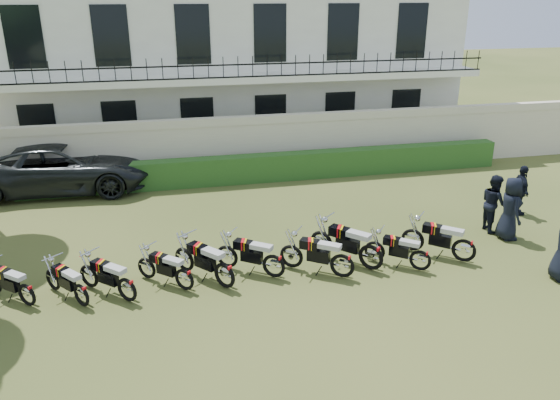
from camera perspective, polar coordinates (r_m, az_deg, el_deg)
The scene contains 18 objects.
ground at distance 13.89m, azimuth 1.45°, elevation -7.60°, with size 100.00×100.00×0.00m, color #36431A.
perimeter_wall at distance 20.77m, azimuth -3.92°, elevation 5.67°, with size 30.00×0.35×2.30m.
hedge at distance 20.38m, azimuth -0.74°, elevation 3.45°, with size 18.00×0.60×1.00m, color #234D1B.
building at distance 26.11m, azimuth -6.19°, elevation 14.43°, with size 20.40×9.60×7.40m.
motorcycle_0 at distance 13.55m, azimuth -25.01°, elevation -8.49°, with size 1.34×1.16×0.92m.
motorcycle_1 at distance 13.08m, azimuth -20.10°, elevation -8.82°, with size 1.14×1.35×0.92m.
motorcycle_2 at distance 12.93m, azimuth -15.74°, elevation -8.46°, with size 1.39×1.31×0.99m.
motorcycle_3 at distance 13.10m, azimuth -9.99°, elevation -7.67°, with size 1.33×1.21×0.93m.
motorcycle_4 at distance 13.03m, azimuth -5.83°, elevation -7.24°, with size 1.36×1.60×1.09m.
motorcycle_5 at distance 13.43m, azimuth -0.65°, elevation -6.34°, with size 1.60×1.19×1.04m.
motorcycle_6 at distance 13.50m, azimuth 6.55°, elevation -6.26°, with size 1.66×1.21×1.07m.
motorcycle_7 at distance 13.94m, azimuth 9.53°, elevation -5.30°, with size 1.51×1.65×1.16m.
motorcycle_8 at distance 14.21m, azimuth 14.49°, elevation -5.63°, with size 1.40×1.16×0.95m.
motorcycle_9 at distance 14.95m, azimuth 18.73°, elevation -4.48°, with size 1.55×1.38×1.08m.
suv at distance 20.68m, azimuth -21.83°, elevation 3.20°, with size 2.84×6.15×1.71m, color black.
officer_3 at distance 16.69m, azimuth 22.91°, elevation -0.81°, with size 0.89×0.58×1.83m, color black.
officer_4 at distance 17.12m, azimuth 21.42°, elevation -0.29°, with size 0.83×0.65×1.71m, color black.
officer_5 at distance 18.70m, azimuth 23.86°, elevation 0.93°, with size 0.94×0.39×1.61m, color black.
Camera 1 is at (-3.02, -11.81, 6.64)m, focal length 35.00 mm.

